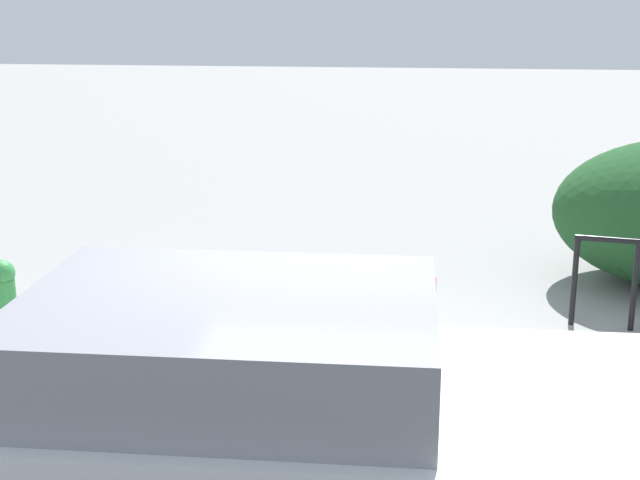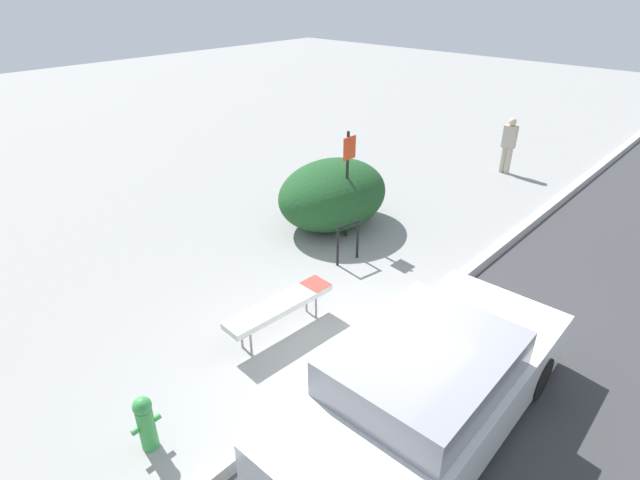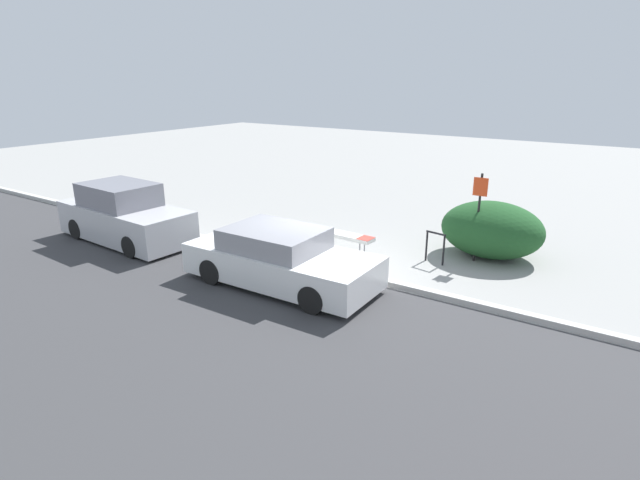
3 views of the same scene
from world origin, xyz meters
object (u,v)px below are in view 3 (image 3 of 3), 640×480
object	(u,v)px
parked_car_far	(125,216)
bike_rack	(435,244)
sign_post	(479,209)
fire_hydrant	(259,227)
parked_car_near	(280,259)
bench	(342,235)

from	to	relation	value
parked_car_far	bike_rack	bearing A→B (deg)	24.40
parked_car_far	sign_post	bearing A→B (deg)	26.55
fire_hydrant	parked_car_near	xyz separation A→B (m)	(2.51, -2.21, 0.21)
parked_car_near	parked_car_far	distance (m)	5.75
bike_rack	parked_car_near	distance (m)	4.10
fire_hydrant	parked_car_near	world-z (taller)	parked_car_near
bike_rack	parked_car_far	size ratio (longest dim) A/B	0.19
sign_post	parked_car_far	world-z (taller)	sign_post
parked_car_near	bike_rack	bearing A→B (deg)	52.56
bench	sign_post	bearing A→B (deg)	26.34
fire_hydrant	parked_car_far	bearing A→B (deg)	-146.52
sign_post	parked_car_far	bearing A→B (deg)	-156.35
bike_rack	parked_car_far	bearing A→B (deg)	-158.50
bike_rack	parked_car_far	world-z (taller)	parked_car_far
sign_post	fire_hydrant	size ratio (longest dim) A/B	3.01
bench	parked_car_far	bearing A→B (deg)	-152.70
bench	parked_car_far	xyz separation A→B (m)	(-5.80, -2.58, 0.23)
bench	fire_hydrant	world-z (taller)	fire_hydrant
bike_rack	parked_car_far	distance (m)	8.80
bench	bike_rack	distance (m)	2.48
fire_hydrant	parked_car_far	xyz separation A→B (m)	(-3.24, -2.14, 0.32)
sign_post	bike_rack	bearing A→B (deg)	-138.47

